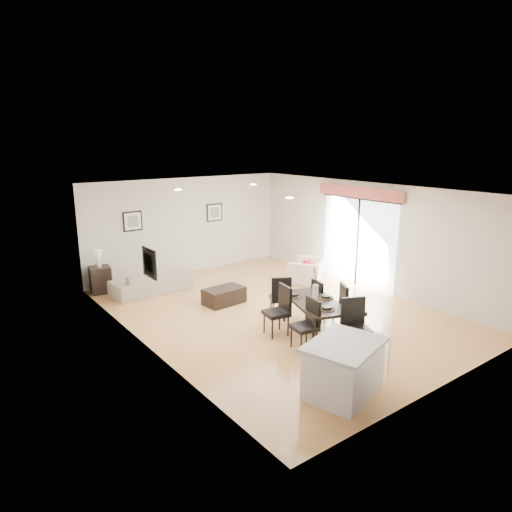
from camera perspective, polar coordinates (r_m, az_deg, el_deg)
ground at (r=10.22m, az=2.41°, el=-6.98°), size 8.00×8.00×0.00m
wall_back at (r=13.09m, az=-8.61°, el=3.77°), size 6.00×0.04×2.70m
wall_front at (r=7.29m, az=22.80°, el=-5.73°), size 6.00×0.04×2.70m
wall_left at (r=8.31m, az=-13.81°, el=-2.59°), size 0.04×8.00×2.70m
wall_right at (r=11.88m, az=13.82°, el=2.45°), size 0.04×8.00×2.70m
ceiling at (r=9.57m, az=2.58°, el=8.25°), size 6.00×8.00×0.02m
sofa at (r=11.69m, az=-12.83°, el=-3.04°), size 2.07×0.94×0.59m
armchair at (r=12.24m, az=6.41°, el=-1.90°), size 1.25×1.21×0.62m
courtyard_plant_a at (r=13.67m, az=22.81°, el=-1.25°), size 0.60×0.53×0.61m
courtyard_plant_b at (r=14.60m, az=18.32°, el=0.13°), size 0.36×0.36×0.63m
dining_table at (r=8.99m, az=7.38°, el=-6.01°), size 1.30×1.78×0.67m
dining_chair_wnear at (r=8.38m, az=6.53°, el=-8.09°), size 0.49×0.49×0.95m
dining_chair_wfar at (r=8.93m, az=3.03°, el=-6.42°), size 0.52×0.52×0.98m
dining_chair_enear at (r=9.17m, az=11.51°, el=-6.10°), size 0.61×0.61×1.00m
dining_chair_efar at (r=9.69m, az=8.09°, el=-5.23°), size 0.46×0.46×0.88m
dining_chair_head at (r=8.40m, az=12.27°, el=-8.09°), size 0.59×0.59×0.99m
dining_chair_foot at (r=9.69m, az=3.09°, el=-4.88°), size 0.57×0.57×0.94m
vase at (r=8.87m, az=7.45°, el=-3.73°), size 0.75×1.23×0.70m
coffee_table at (r=10.68m, az=-4.02°, el=-4.97°), size 0.98×0.64×0.37m
side_table at (r=12.02m, az=-18.86°, el=-2.82°), size 0.56×0.56×0.65m
table_lamp at (r=11.87m, az=-19.10°, el=0.00°), size 0.23×0.23×0.44m
cushion at (r=12.07m, az=6.42°, el=-1.16°), size 0.32×0.20×0.31m
kitchen_island at (r=7.08m, az=10.85°, el=-13.64°), size 1.40×1.21×0.83m
bar_stool at (r=7.56m, az=15.23°, el=-10.36°), size 0.33×0.33×0.71m
framed_print_back_left at (r=12.35m, az=-15.16°, el=4.22°), size 0.52×0.04×0.52m
framed_print_back_right at (r=13.45m, az=-5.20°, el=5.45°), size 0.52×0.04×0.52m
framed_print_left_wall at (r=8.07m, az=-13.18°, el=-0.85°), size 0.04×0.52×0.52m
sliding_door at (r=11.98m, az=12.68°, el=4.14°), size 0.12×2.70×2.57m
courtyard at (r=14.97m, az=18.98°, el=2.80°), size 6.00×6.00×2.00m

